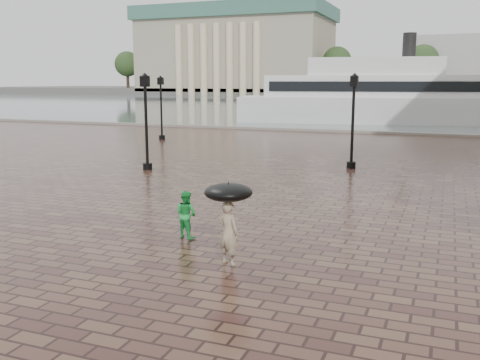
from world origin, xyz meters
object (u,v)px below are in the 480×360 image
object	(u,v)px
child_pedestrian	(186,214)
adult_pedestrian	(229,233)
ferry_near	(373,96)
street_lamps	(212,115)

from	to	relation	value
child_pedestrian	adult_pedestrian	bearing A→B (deg)	156.00
ferry_near	street_lamps	bearing A→B (deg)	-109.44
ferry_near	adult_pedestrian	bearing A→B (deg)	-95.86
child_pedestrian	ferry_near	size ratio (longest dim) A/B	0.05
adult_pedestrian	ferry_near	distance (m)	44.79
adult_pedestrian	street_lamps	bearing A→B (deg)	-45.56
adult_pedestrian	child_pedestrian	size ratio (longest dim) A/B	1.17
child_pedestrian	ferry_near	bearing A→B (deg)	-73.21
adult_pedestrian	child_pedestrian	distance (m)	2.45
child_pedestrian	street_lamps	bearing A→B (deg)	-52.61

